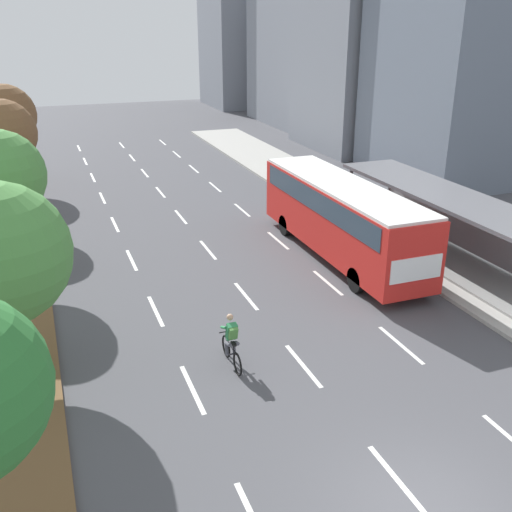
% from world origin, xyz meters
% --- Properties ---
extents(ground_plane, '(140.00, 140.00, 0.00)m').
position_xyz_m(ground_plane, '(0.00, 0.00, 0.00)').
color(ground_plane, '#4C4C51').
extents(median_strip, '(2.60, 52.00, 0.12)m').
position_xyz_m(median_strip, '(-8.30, 20.00, 0.06)').
color(median_strip, brown).
rests_on(median_strip, ground).
extents(sidewalk_right, '(4.50, 52.00, 0.15)m').
position_xyz_m(sidewalk_right, '(9.25, 20.00, 0.07)').
color(sidewalk_right, '#ADAAA3').
rests_on(sidewalk_right, ground).
extents(lane_divider_left, '(0.14, 49.23, 0.01)m').
position_xyz_m(lane_divider_left, '(-3.50, 19.11, 0.00)').
color(lane_divider_left, white).
rests_on(lane_divider_left, ground).
extents(lane_divider_center, '(0.14, 49.23, 0.01)m').
position_xyz_m(lane_divider_center, '(0.00, 19.11, 0.00)').
color(lane_divider_center, white).
rests_on(lane_divider_center, ground).
extents(lane_divider_right, '(0.14, 49.23, 0.01)m').
position_xyz_m(lane_divider_right, '(3.50, 19.11, 0.00)').
color(lane_divider_right, white).
rests_on(lane_divider_right, ground).
extents(bus_shelter, '(2.90, 12.93, 2.86)m').
position_xyz_m(bus_shelter, '(9.53, 11.83, 1.87)').
color(bus_shelter, gray).
rests_on(bus_shelter, sidewalk_right).
extents(bus, '(2.54, 11.29, 3.37)m').
position_xyz_m(bus, '(5.25, 13.69, 2.07)').
color(bus, red).
rests_on(bus, ground).
extents(cyclist, '(0.46, 1.82, 1.71)m').
position_xyz_m(cyclist, '(-2.04, 6.92, 0.79)').
color(cyclist, black).
rests_on(cyclist, ground).
extents(median_tree_fourth, '(3.32, 3.32, 6.23)m').
position_xyz_m(median_tree_fourth, '(-8.26, 23.53, 4.67)').
color(median_tree_fourth, brown).
rests_on(median_tree_fourth, median_strip).
extents(median_tree_fifth, '(3.71, 3.71, 6.24)m').
position_xyz_m(median_tree_fifth, '(-8.31, 31.04, 4.50)').
color(median_tree_fifth, brown).
rests_on(median_tree_fifth, median_strip).
extents(building_mid_right, '(8.93, 9.79, 22.16)m').
position_xyz_m(building_mid_right, '(18.76, 35.07, 11.08)').
color(building_mid_right, gray).
rests_on(building_mid_right, ground).
extents(building_far_right, '(11.76, 14.82, 22.32)m').
position_xyz_m(building_far_right, '(21.30, 46.53, 11.16)').
color(building_far_right, gray).
rests_on(building_far_right, ground).
extents(building_tall_right, '(7.31, 9.84, 17.44)m').
position_xyz_m(building_tall_right, '(17.53, 62.59, 8.72)').
color(building_tall_right, gray).
rests_on(building_tall_right, ground).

